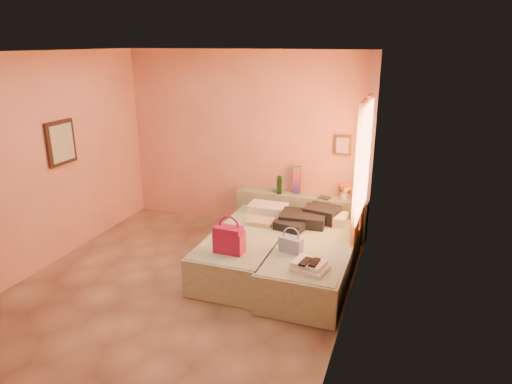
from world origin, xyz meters
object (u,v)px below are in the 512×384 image
Objects in this scene: bed_right at (313,262)px; towel_stack at (311,266)px; water_bottle at (279,185)px; green_book at (325,198)px; headboard_ledge at (300,214)px; magenta_handbag at (229,239)px; flower_vase at (345,190)px; bed_left at (249,249)px; blue_handbag at (291,245)px.

towel_stack reaches higher than bed_right.
towel_stack is (0.97, -2.01, -0.24)m from water_bottle.
green_book is (-0.14, 1.33, 0.41)m from bed_right.
green_book is (0.72, 0.01, -0.12)m from water_bottle.
green_book reaches higher than towel_stack.
water_bottle reaches higher than headboard_ledge.
headboard_ledge is 2.02m from magenta_handbag.
magenta_handbag reaches higher than green_book.
bed_right is 1.15m from magenta_handbag.
bed_right is at bearing 99.16° from towel_stack.
headboard_ledge is 1.02× the size of bed_right.
flower_vase is 2.25m from magenta_handbag.
green_book is 0.32m from flower_vase.
flower_vase is at bearing 89.43° from towel_stack.
water_bottle reaches higher than flower_vase.
bed_left is 7.12× the size of blue_handbag.
headboard_ledge is 1.37m from bed_left.
bed_left is 7.21× the size of water_bottle.
green_book is (0.76, 1.25, 0.41)m from bed_left.
green_book is at bearing 68.89° from magenta_handbag.
blue_handbag is (-0.08, -1.63, -0.07)m from green_book.
green_book reaches higher than bed_left.
flower_vase reaches higher than headboard_ledge.
flower_vase is 0.78× the size of magenta_handbag.
bed_left is 0.76m from magenta_handbag.
bed_left is 1.00× the size of bed_right.
magenta_handbag is at bearing -148.77° from bed_right.
magenta_handbag reaches higher than bed_right.
blue_handbag reaches higher than green_book.
flower_vase is (0.66, 0.04, 0.46)m from headboard_ledge.
bed_right is 5.66× the size of magenta_handbag.
flower_vase is 0.79× the size of towel_stack.
water_bottle is (-0.33, -0.07, 0.46)m from headboard_ledge.
headboard_ledge is 1.02× the size of bed_left.
magenta_handbag is (-1.05, -1.99, -0.12)m from flower_vase.
magenta_handbag is at bearing -91.67° from water_bottle.
bed_right is at bearing -70.76° from green_book.
water_bottle reaches higher than blue_handbag.
water_bottle reaches higher than bed_left.
headboard_ledge is at bearing 12.33° from water_bottle.
towel_stack is (1.02, -0.13, -0.12)m from magenta_handbag.
blue_handbag is (-0.35, -1.73, -0.20)m from flower_vase.
towel_stack is (1.01, -0.76, 0.30)m from bed_left.
bed_left is at bearing 175.18° from bed_right.
bed_left is 5.66× the size of magenta_handbag.
green_book reaches higher than bed_right.
towel_stack is at bearing -69.72° from green_book.
water_bottle is at bearing 88.11° from bed_left.
headboard_ledge is 7.42× the size of flower_vase.
flower_vase is at bearing 92.80° from blue_handbag.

